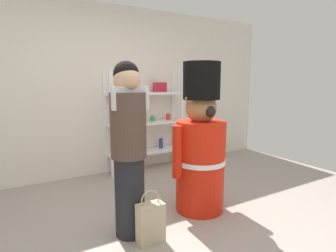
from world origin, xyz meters
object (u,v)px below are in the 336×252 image
Objects in this scene: person_shopper at (129,145)px; shopping_bag at (151,222)px; merchandise_shelf at (145,120)px; teddy_bear_guard at (200,147)px.

shopping_bag is at bearing -65.47° from person_shopper.
shopping_bag is (-0.92, -1.97, -0.64)m from merchandise_shelf.
teddy_bear_guard is at bearing 5.71° from person_shopper.
teddy_bear_guard is at bearing 21.68° from shopping_bag.
merchandise_shelf is 2.03m from person_shopper.
person_shopper is at bearing -174.29° from teddy_bear_guard.
teddy_bear_guard is at bearing -94.89° from merchandise_shelf.
teddy_bear_guard reaches higher than person_shopper.
person_shopper is (-1.03, -1.75, 0.04)m from merchandise_shelf.
teddy_bear_guard is 1.02× the size of person_shopper.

